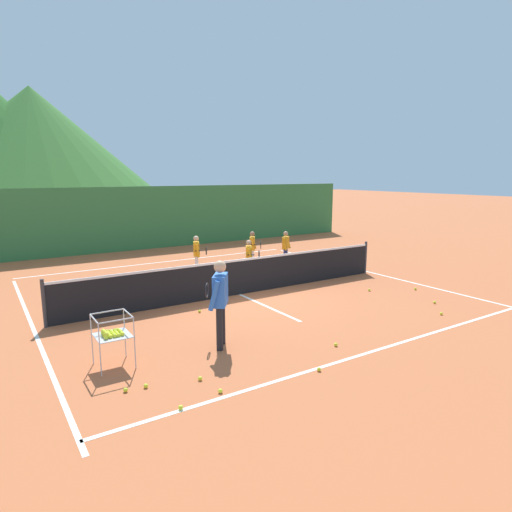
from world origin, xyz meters
TOP-DOWN VIEW (x-y plane):
  - ground_plane at (0.00, 0.00)m, footprint 120.00×120.00m
  - line_baseline_near at (0.00, -4.67)m, footprint 10.06×0.08m
  - line_baseline_far at (0.00, 5.36)m, footprint 10.06×0.08m
  - line_sideline_west at (-5.03, 0.00)m, footprint 0.08×10.03m
  - line_sideline_east at (5.03, 0.00)m, footprint 0.08×10.03m
  - line_service_center at (0.00, 0.00)m, footprint 0.08×5.33m
  - tennis_net at (0.00, 0.00)m, footprint 9.66×0.08m
  - instructor at (-2.16, -2.95)m, footprint 0.58×0.81m
  - student_0 at (0.05, 2.75)m, footprint 0.41×0.70m
  - student_1 at (1.14, 1.33)m, footprint 0.40×0.69m
  - student_2 at (2.24, 2.87)m, footprint 0.43×0.69m
  - student_3 at (3.34, 2.42)m, footprint 0.48×0.40m
  - ball_cart at (-4.10, -2.74)m, footprint 0.58×0.58m
  - tennis_ball_0 at (3.70, -3.39)m, footprint 0.07×0.07m
  - tennis_ball_1 at (4.40, -2.28)m, footprint 0.07×0.07m
  - tennis_ball_2 at (-4.19, -3.74)m, footprint 0.07×0.07m
  - tennis_ball_3 at (-3.01, -4.53)m, footprint 0.07×0.07m
  - tennis_ball_4 at (3.03, -4.04)m, footprint 0.07×0.07m
  - tennis_ball_5 at (-3.89, -3.77)m, footprint 0.07×0.07m
  - tennis_ball_6 at (-0.32, -4.12)m, footprint 0.07×0.07m
  - tennis_ball_7 at (-3.09, -4.00)m, footprint 0.07×0.07m
  - tennis_ball_8 at (-1.60, -0.85)m, footprint 0.07×0.07m
  - tennis_ball_9 at (3.22, -1.66)m, footprint 0.07×0.07m
  - tennis_ball_10 at (-3.70, -4.65)m, footprint 0.07×0.07m
  - tennis_ball_11 at (-1.29, -4.76)m, footprint 0.07×0.07m
  - windscreen_fence at (0.00, 8.50)m, footprint 22.12×0.08m
  - hill_1 at (3.87, 75.73)m, footprint 41.00×41.00m

SIDE VIEW (x-z plane):
  - ground_plane at x=0.00m, z-range 0.00..0.00m
  - line_baseline_near at x=0.00m, z-range 0.00..0.01m
  - line_baseline_far at x=0.00m, z-range 0.00..0.01m
  - line_sideline_west at x=-5.03m, z-range 0.00..0.01m
  - line_sideline_east at x=5.03m, z-range 0.00..0.01m
  - line_service_center at x=0.00m, z-range 0.00..0.01m
  - tennis_ball_0 at x=3.70m, z-range 0.00..0.07m
  - tennis_ball_1 at x=4.40m, z-range 0.00..0.07m
  - tennis_ball_2 at x=-4.19m, z-range 0.00..0.07m
  - tennis_ball_3 at x=-3.01m, z-range 0.00..0.07m
  - tennis_ball_4 at x=3.03m, z-range 0.00..0.07m
  - tennis_ball_5 at x=-3.89m, z-range 0.00..0.07m
  - tennis_ball_6 at x=-0.32m, z-range 0.00..0.07m
  - tennis_ball_7 at x=-3.09m, z-range 0.00..0.07m
  - tennis_ball_8 at x=-1.60m, z-range 0.00..0.07m
  - tennis_ball_9 at x=3.22m, z-range 0.00..0.07m
  - tennis_ball_10 at x=-3.70m, z-range 0.00..0.07m
  - tennis_ball_11 at x=-1.29m, z-range 0.00..0.07m
  - tennis_net at x=0.00m, z-range -0.03..1.02m
  - ball_cart at x=-4.10m, z-range 0.13..1.03m
  - student_3 at x=3.34m, z-range 0.12..1.35m
  - student_1 at x=1.14m, z-range 0.13..1.36m
  - student_2 at x=2.24m, z-range 0.13..1.37m
  - student_0 at x=0.05m, z-range 0.13..1.41m
  - instructor at x=-2.16m, z-range 0.17..1.82m
  - windscreen_fence at x=0.00m, z-range 0.00..2.70m
  - hill_1 at x=3.87m, z-range 0.00..17.83m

